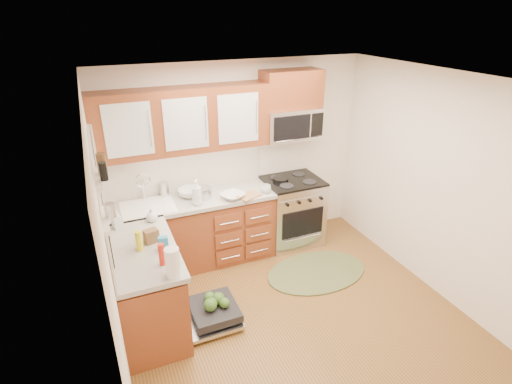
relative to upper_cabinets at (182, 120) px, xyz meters
name	(u,v)px	position (x,y,z in m)	size (l,w,h in m)	color
floor	(295,317)	(0.73, -1.57, -1.88)	(3.50, 3.50, 0.00)	brown
ceiling	(307,82)	(0.73, -1.57, 0.62)	(3.50, 3.50, 0.00)	white
wall_back	(237,158)	(0.73, 0.18, -0.62)	(3.50, 0.04, 2.50)	white
wall_front	(443,345)	(0.73, -3.33, -0.62)	(3.50, 0.04, 2.50)	white
wall_left	(108,256)	(-1.02, -1.57, -0.62)	(0.04, 3.50, 2.50)	white
wall_right	(439,187)	(2.48, -1.57, -0.62)	(0.04, 3.50, 2.50)	white
base_cabinet_back	(193,234)	(0.00, -0.12, -1.45)	(2.05, 0.60, 0.85)	brown
base_cabinet_left	(147,290)	(-0.72, -1.05, -1.45)	(0.60, 1.25, 0.85)	brown
countertop_back	(191,201)	(0.00, -0.14, -0.97)	(2.07, 0.64, 0.05)	#B1ACA2
countertop_left	(143,251)	(-0.71, -1.05, -0.97)	(0.64, 1.27, 0.05)	#B1ACA2
backsplash_back	(184,169)	(0.00, 0.16, -0.67)	(2.05, 0.02, 0.57)	beige
backsplash_left	(106,229)	(-1.01, -1.05, -0.67)	(0.02, 1.25, 0.57)	beige
upper_cabinets	(182,120)	(0.00, 0.00, 0.00)	(2.05, 0.35, 0.75)	brown
cabinet_over_mw	(291,89)	(1.41, 0.00, 0.26)	(0.76, 0.35, 0.47)	brown
range	(292,211)	(1.41, -0.15, -1.40)	(0.76, 0.64, 0.95)	silver
microwave	(291,123)	(1.41, -0.02, -0.18)	(0.76, 0.38, 0.40)	silver
sink	(149,216)	(-0.52, -0.16, -1.07)	(0.62, 0.50, 0.26)	white
dishwasher	(211,314)	(-0.13, -1.27, -1.77)	(0.70, 0.60, 0.20)	silver
window	(100,197)	(-1.01, -1.07, -0.32)	(0.03, 1.05, 1.05)	white
window_blind	(97,161)	(-0.98, -1.07, 0.00)	(0.02, 0.96, 0.40)	white
shelf_upper	(98,179)	(-0.99, -1.92, 0.17)	(0.04, 0.40, 0.03)	white
shelf_lower	(105,220)	(-0.99, -1.92, -0.12)	(0.04, 0.40, 0.03)	white
rug	(316,272)	(1.35, -0.97, -1.86)	(1.31, 0.85, 0.02)	#626A3C
skillet	(281,179)	(1.24, -0.11, -0.91)	(0.21, 0.21, 0.04)	black
stock_pot	(203,192)	(0.15, -0.15, -0.88)	(0.22, 0.22, 0.13)	silver
cutting_board	(249,196)	(0.68, -0.35, -0.94)	(0.28, 0.18, 0.02)	#A2754A
canister	(165,189)	(-0.27, 0.07, -0.86)	(0.11, 0.11, 0.18)	silver
paper_towel_roll	(173,263)	(-0.52, -1.59, -0.81)	(0.13, 0.13, 0.28)	white
mustard_bottle	(139,241)	(-0.74, -1.06, -0.85)	(0.07, 0.07, 0.21)	yellow
red_bottle	(162,254)	(-0.58, -1.39, -0.84)	(0.06, 0.06, 0.22)	red
wooden_box	(151,236)	(-0.61, -0.96, -0.88)	(0.14, 0.10, 0.14)	brown
blue_carton	(163,244)	(-0.52, -1.15, -0.88)	(0.09, 0.05, 0.15)	teal
bowl_a	(233,196)	(0.48, -0.32, -0.92)	(0.27, 0.27, 0.07)	#999999
bowl_b	(190,192)	(0.02, -0.05, -0.90)	(0.31, 0.31, 0.10)	#999999
cup	(266,189)	(0.93, -0.32, -0.90)	(0.13, 0.13, 0.10)	#999999
soap_bottle_a	(197,193)	(0.03, -0.32, -0.79)	(0.12, 0.12, 0.32)	#999999
soap_bottle_b	(117,219)	(-0.90, -0.52, -0.85)	(0.09, 0.10, 0.21)	#999999
soap_bottle_c	(152,215)	(-0.53, -0.52, -0.87)	(0.12, 0.12, 0.16)	#999999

